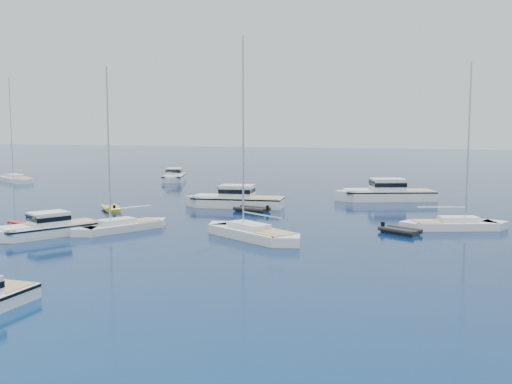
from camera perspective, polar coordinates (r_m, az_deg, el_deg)
ground at (r=34.08m, az=-9.94°, el=-8.27°), size 400.00×400.00×0.00m
motor_cruiser_left at (r=49.56m, az=-19.14°, el=-3.94°), size 6.84×9.27×2.38m
motor_cruiser_centre at (r=63.46m, az=-2.00°, el=-1.41°), size 11.62×4.85×2.96m
motor_cruiser_distant at (r=70.47m, az=12.11°, el=-0.78°), size 12.71×7.84×3.20m
motor_cruiser_horizon at (r=94.41m, az=-7.74°, el=1.07°), size 5.83×10.00×2.51m
sailboat_fore at (r=50.40m, az=-12.65°, el=-3.58°), size 6.52×9.24×13.55m
sailboat_mid_r at (r=45.98m, az=-0.36°, el=-4.37°), size 10.63×7.96×15.79m
sailboat_centre at (r=52.54m, az=18.17°, el=-3.34°), size 9.86×5.63×14.10m
sailboat_far_l at (r=98.69m, az=-21.76°, el=0.90°), size 10.88×8.33×16.25m
tender_yellow at (r=62.51m, az=-13.52°, el=-1.70°), size 3.71×3.83×0.95m
tender_grey_near at (r=49.21m, az=13.45°, el=-3.84°), size 3.81×3.25×0.95m
tender_grey_far at (r=59.99m, az=-0.40°, el=-1.86°), size 3.94×2.70×0.95m
kayak_orange at (r=56.34m, az=-21.30°, el=-2.83°), size 3.37×1.49×0.30m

